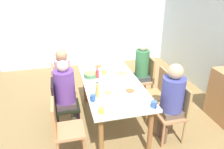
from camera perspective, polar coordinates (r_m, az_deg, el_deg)
ground_plane at (r=3.98m, az=0.00°, el=-12.15°), size 6.69×6.69×0.00m
wall_left at (r=6.08m, az=-6.70°, el=14.35°), size 0.12×4.69×2.60m
dining_table at (r=3.61m, az=0.00°, el=-3.44°), size 1.83×0.90×0.77m
chair_0 at (r=4.44m, az=8.53°, el=-0.51°), size 0.40×0.40×0.90m
person_0 at (r=4.33m, az=7.57°, el=1.87°), size 0.30×0.30×1.24m
chair_1 at (r=3.49m, az=16.04°, el=-8.88°), size 0.40×0.40×0.90m
person_1 at (r=3.32m, az=15.22°, el=-5.47°), size 0.33×0.33×1.27m
chair_2 at (r=3.95m, az=11.81°, el=-4.20°), size 0.40×0.40×0.90m
chair_3 at (r=3.11m, az=-12.57°, el=-13.17°), size 0.40×0.40×0.90m
chair_4 at (r=4.15m, az=-13.31°, el=-2.88°), size 0.40×0.40×0.90m
person_4 at (r=4.06m, az=-12.30°, el=-0.24°), size 0.30×0.30×1.20m
chair_5 at (r=3.61m, az=-13.00°, el=-7.29°), size 0.40×0.40×0.90m
person_5 at (r=3.50m, az=-11.88°, el=-4.04°), size 0.31×0.31×1.23m
plate_0 at (r=3.25m, az=-0.99°, el=-4.78°), size 0.22×0.22×0.04m
plate_1 at (r=4.16m, az=-3.55°, el=2.07°), size 0.24×0.24×0.04m
plate_2 at (r=3.31m, az=4.69°, el=-4.31°), size 0.24×0.24×0.04m
bowl_0 at (r=3.74m, az=2.60°, el=-0.12°), size 0.22×0.22×0.09m
bowl_1 at (r=3.77m, az=-5.55°, el=-0.04°), size 0.23×0.23×0.08m
cup_0 at (r=3.08m, az=-4.97°, el=-6.09°), size 0.11×0.08×0.09m
cup_1 at (r=3.86m, az=-2.10°, el=0.62°), size 0.11×0.08×0.07m
cup_2 at (r=2.98m, az=10.84°, el=-7.60°), size 0.12×0.08×0.09m
cup_3 at (r=2.99m, az=-1.27°, el=-6.94°), size 0.11×0.08×0.09m
cup_4 at (r=3.53m, az=1.72°, el=-1.74°), size 0.12×0.08×0.09m
cup_5 at (r=2.82m, az=-2.78°, el=-9.33°), size 0.11×0.07×0.08m
cup_6 at (r=3.92m, az=-5.86°, el=0.85°), size 0.11×0.08×0.07m
bottle_0 at (r=3.13m, az=-3.82°, el=-4.06°), size 0.05×0.05×0.24m
bottle_1 at (r=3.70m, az=-3.82°, el=0.31°), size 0.06×0.06×0.18m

